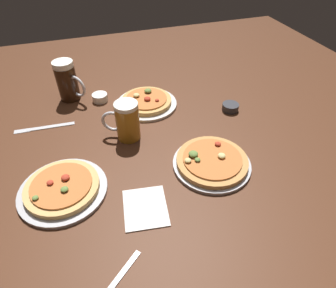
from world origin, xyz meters
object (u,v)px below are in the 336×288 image
beer_mug_dark (68,81)px  ramekin_sauce (230,107)px  beer_mug_amber (126,121)px  fork_left (111,288)px  ramekin_butter (100,97)px  knife_right (44,127)px  napkin_folded (145,207)px  pizza_plate_near (212,162)px  pizza_plate_far (147,102)px  pizza_plate_side (62,188)px

beer_mug_dark → ramekin_sauce: (0.64, -0.31, -0.07)m
beer_mug_amber → ramekin_sauce: beer_mug_amber is taller
beer_mug_dark → fork_left: (0.03, -0.89, -0.08)m
beer_mug_dark → beer_mug_amber: bearing=-62.0°
ramekin_butter → beer_mug_amber: bearing=-77.5°
knife_right → napkin_folded: bearing=-60.5°
pizza_plate_near → beer_mug_dark: (-0.42, 0.59, 0.07)m
pizza_plate_near → pizza_plate_far: bearing=104.7°
pizza_plate_near → pizza_plate_side: bearing=175.5°
pizza_plate_near → knife_right: size_ratio=1.15×
ramekin_butter → napkin_folded: ramekin_butter is taller
beer_mug_amber → napkin_folded: 0.35m
fork_left → napkin_folded: bearing=55.5°
pizza_plate_far → beer_mug_dark: 0.36m
pizza_plate_far → ramekin_sauce: 0.36m
pizza_plate_side → ramekin_sauce: pizza_plate_side is taller
pizza_plate_far → knife_right: pizza_plate_far is taller
pizza_plate_near → ramekin_butter: bearing=119.6°
pizza_plate_far → beer_mug_dark: size_ratio=1.49×
beer_mug_dark → fork_left: 0.89m
beer_mug_dark → ramekin_butter: 0.15m
beer_mug_amber → ramekin_sauce: bearing=5.0°
pizza_plate_side → napkin_folded: size_ratio=1.83×
beer_mug_dark → ramekin_butter: (0.12, -0.06, -0.07)m
pizza_plate_near → knife_right: bearing=143.7°
pizza_plate_near → beer_mug_dark: bearing=125.7°
pizza_plate_near → ramekin_sauce: (0.22, 0.28, -0.00)m
fork_left → knife_right: 0.71m
pizza_plate_far → ramekin_butter: (-0.19, 0.10, 0.00)m
pizza_plate_near → beer_mug_amber: (-0.24, 0.24, 0.06)m
pizza_plate_side → fork_left: 0.35m
beer_mug_amber → knife_right: (-0.31, 0.16, -0.07)m
pizza_plate_far → fork_left: 0.78m
ramekin_sauce → ramekin_butter: bearing=154.3°
pizza_plate_near → fork_left: 0.50m
ramekin_sauce → napkin_folded: bearing=-141.3°
pizza_plate_near → knife_right: (-0.54, 0.40, -0.01)m
pizza_plate_side → ramekin_butter: 0.53m
pizza_plate_near → pizza_plate_side: 0.49m
pizza_plate_near → ramekin_sauce: size_ratio=3.79×
pizza_plate_near → ramekin_sauce: pizza_plate_near is taller
beer_mug_amber → fork_left: size_ratio=0.88×
pizza_plate_side → napkin_folded: pizza_plate_side is taller
pizza_plate_near → pizza_plate_side: pizza_plate_near is taller
beer_mug_dark → fork_left: size_ratio=1.04×
beer_mug_amber → ramekin_butter: beer_mug_amber is taller
beer_mug_dark → pizza_plate_far: bearing=-27.0°
ramekin_butter → fork_left: ramekin_butter is taller
ramekin_butter → napkin_folded: 0.63m
beer_mug_amber → ramekin_sauce: (0.45, 0.04, -0.06)m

